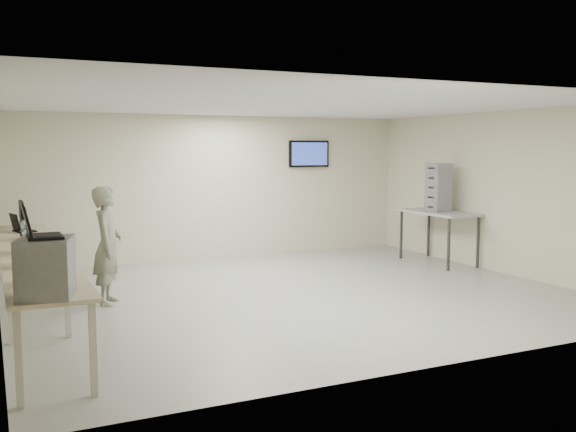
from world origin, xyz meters
name	(u,v)px	position (x,y,z in m)	size (l,w,h in m)	color
room	(294,199)	(0.03, 0.06, 1.41)	(8.01, 7.01, 2.81)	#A2A591
workbench	(34,256)	(-3.59, 0.00, 0.83)	(0.76, 6.00, 0.90)	#CFBE89
equipment_box	(46,268)	(-3.65, -2.75, 1.15)	(0.43, 0.49, 0.51)	#5C5D5F
laptop_on_box	(37,229)	(-3.71, -2.75, 1.49)	(0.32, 0.39, 0.30)	black
laptop_0	(46,275)	(-3.60, -2.12, 0.97)	(0.33, 0.37, 0.26)	black
laptop_1	(33,259)	(-3.66, -1.11, 0.97)	(0.38, 0.42, 0.29)	black
laptop_2	(32,246)	(-3.61, -0.15, 0.97)	(0.36, 0.41, 0.28)	black
laptop_3	(28,234)	(-3.59, 1.09, 0.97)	(0.34, 0.38, 0.26)	black
laptop_4	(21,227)	(-3.64, 2.00, 0.97)	(0.38, 0.42, 0.28)	black
monitor_near	(22,212)	(-3.60, 2.47, 1.16)	(0.19, 0.43, 0.43)	black
monitor_far	(21,211)	(-3.60, 2.75, 1.15)	(0.19, 0.42, 0.42)	black
soldier	(108,245)	(-2.60, 0.55, 0.82)	(0.60, 0.39, 1.64)	gray
side_table	(439,215)	(3.60, 1.19, 0.91)	(0.76, 1.64, 0.98)	#9D9D9D
storage_bins	(438,187)	(3.58, 1.19, 1.43)	(0.34, 0.38, 0.90)	gray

